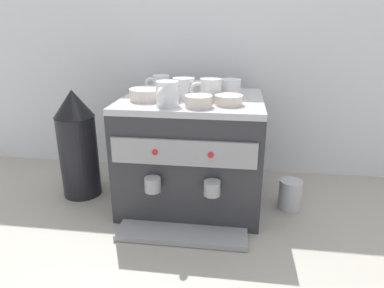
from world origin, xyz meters
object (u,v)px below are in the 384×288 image
at_px(ceramic_bowl_0, 147,95).
at_px(milk_pitcher, 290,194).
at_px(espresso_machine, 192,152).
at_px(ceramic_bowl_2, 199,102).
at_px(ceramic_cup_4, 167,94).
at_px(ceramic_bowl_3, 229,100).
at_px(ceramic_cup_1, 160,83).
at_px(ceramic_bowl_1, 206,87).
at_px(ceramic_cup_0, 183,88).
at_px(ceramic_cup_2, 229,88).
at_px(ceramic_cup_3, 209,89).
at_px(coffee_grinder, 78,143).

relative_size(ceramic_bowl_0, milk_pitcher, 1.06).
bearing_deg(espresso_machine, ceramic_bowl_2, -73.35).
relative_size(ceramic_cup_4, ceramic_bowl_3, 1.24).
bearing_deg(ceramic_cup_1, ceramic_bowl_1, -0.10).
relative_size(ceramic_bowl_2, milk_pitcher, 0.78).
bearing_deg(ceramic_bowl_1, espresso_machine, -106.09).
distance_m(espresso_machine, ceramic_bowl_3, 0.29).
height_order(espresso_machine, ceramic_bowl_0, ceramic_bowl_0).
distance_m(espresso_machine, ceramic_bowl_2, 0.28).
bearing_deg(ceramic_bowl_3, milk_pitcher, 17.81).
bearing_deg(ceramic_bowl_3, ceramic_cup_4, -168.49).
distance_m(ceramic_cup_1, ceramic_bowl_2, 0.34).
distance_m(espresso_machine, ceramic_cup_1, 0.33).
bearing_deg(ceramic_cup_0, milk_pitcher, 0.62).
bearing_deg(ceramic_cup_1, espresso_machine, -42.20).
xyz_separation_m(ceramic_cup_2, ceramic_bowl_0, (-0.30, -0.11, -0.01)).
height_order(ceramic_cup_0, ceramic_bowl_0, ceramic_cup_0).
distance_m(ceramic_cup_0, ceramic_bowl_0, 0.14).
bearing_deg(ceramic_cup_3, ceramic_cup_4, -138.94).
height_order(ceramic_bowl_1, milk_pitcher, ceramic_bowl_1).
bearing_deg(ceramic_cup_2, ceramic_bowl_3, -88.95).
xyz_separation_m(espresso_machine, ceramic_cup_3, (0.07, -0.02, 0.26)).
relative_size(ceramic_cup_4, ceramic_bowl_1, 1.01).
bearing_deg(ceramic_cup_2, ceramic_bowl_2, -117.33).
bearing_deg(milk_pitcher, ceramic_cup_3, -178.97).
bearing_deg(ceramic_bowl_2, coffee_grinder, 165.33).
distance_m(espresso_machine, coffee_grinder, 0.48).
distance_m(ceramic_cup_1, coffee_grinder, 0.43).
bearing_deg(coffee_grinder, ceramic_bowl_3, -8.24).
height_order(ceramic_cup_0, ceramic_bowl_1, ceramic_cup_0).
xyz_separation_m(ceramic_bowl_1, ceramic_bowl_2, (0.00, -0.28, 0.00)).
bearing_deg(ceramic_cup_3, ceramic_cup_2, 42.78).
bearing_deg(ceramic_bowl_0, ceramic_cup_4, -41.03).
distance_m(ceramic_cup_0, milk_pitcher, 0.60).
bearing_deg(ceramic_cup_3, coffee_grinder, 178.49).
xyz_separation_m(ceramic_cup_3, ceramic_bowl_1, (-0.03, 0.16, -0.02)).
bearing_deg(ceramic_cup_2, ceramic_cup_1, 162.73).
bearing_deg(ceramic_cup_3, ceramic_bowl_1, 100.15).
xyz_separation_m(ceramic_bowl_2, coffee_grinder, (-0.52, 0.14, -0.22)).
bearing_deg(ceramic_cup_4, espresso_machine, 63.60).
distance_m(ceramic_cup_4, milk_pitcher, 0.64).
bearing_deg(ceramic_cup_2, ceramic_cup_3, -137.22).
relative_size(ceramic_cup_1, ceramic_bowl_2, 1.09).
bearing_deg(ceramic_bowl_1, ceramic_cup_0, -114.28).
height_order(ceramic_bowl_1, ceramic_bowl_2, same).
bearing_deg(ceramic_bowl_2, ceramic_bowl_0, 157.59).
distance_m(ceramic_bowl_0, milk_pitcher, 0.69).
height_order(ceramic_bowl_2, coffee_grinder, ceramic_bowl_2).
distance_m(espresso_machine, ceramic_cup_3, 0.27).
relative_size(ceramic_bowl_0, ceramic_bowl_2, 1.36).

